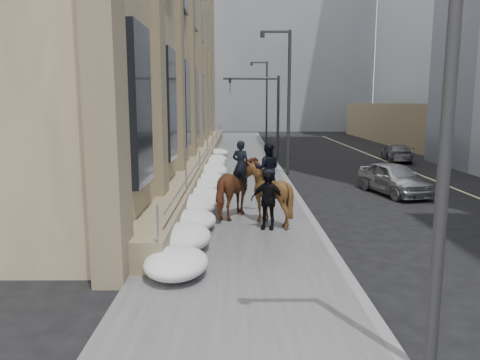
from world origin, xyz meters
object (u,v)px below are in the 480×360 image
object	(u,v)px
pedestrian	(268,200)
mounted_horse_right	(267,190)
car_silver	(394,178)
car_grey	(397,153)
mounted_horse_left	(238,187)

from	to	relation	value
pedestrian	mounted_horse_right	bearing A→B (deg)	99.81
car_silver	car_grey	size ratio (longest dim) A/B	1.04
mounted_horse_right	pedestrian	xyz separation A→B (m)	(-0.04, -0.73, -0.20)
mounted_horse_right	pedestrian	bearing A→B (deg)	89.88
car_silver	mounted_horse_right	bearing A→B (deg)	-151.57
mounted_horse_right	car_silver	distance (m)	8.19
mounted_horse_left	mounted_horse_right	size ratio (longest dim) A/B	1.01
mounted_horse_left	mounted_horse_right	distance (m)	1.25
mounted_horse_left	mounted_horse_right	xyz separation A→B (m)	(0.96, -0.79, 0.03)
car_silver	car_grey	bearing A→B (deg)	56.92
mounted_horse_right	mounted_horse_left	bearing A→B (deg)	-36.45
mounted_horse_left	pedestrian	bearing A→B (deg)	143.53
mounted_horse_left	car_grey	size ratio (longest dim) A/B	0.66
mounted_horse_right	car_grey	size ratio (longest dim) A/B	0.65
car_grey	pedestrian	bearing A→B (deg)	67.97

